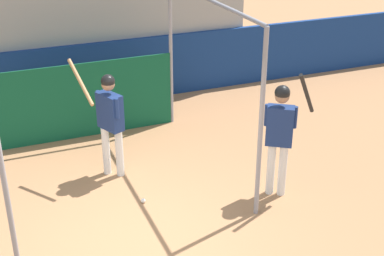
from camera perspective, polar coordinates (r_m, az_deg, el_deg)
The scene contains 7 objects.
ground_plane at distance 7.74m, azimuth -6.08°, elevation -11.99°, with size 60.00×60.00×0.00m, color #A8754C.
outfield_wall at distance 11.98m, azimuth -13.48°, elevation 5.15°, with size 24.00×0.12×1.43m.
bleacher_section at distance 13.67m, azimuth -15.45°, elevation 11.90°, with size 8.70×4.00×3.51m.
batting_cage at distance 9.81m, azimuth -10.61°, elevation 4.48°, with size 3.57×3.77×2.93m.
player_batter at distance 8.91m, azimuth -8.80°, elevation 1.35°, with size 0.73×0.81×2.00m.
player_waiting at distance 8.33m, azimuth 9.40°, elevation -0.19°, with size 0.77×0.58×2.15m.
baseball at distance 8.54m, azimuth -5.22°, elevation -7.73°, with size 0.07×0.07×0.07m.
Camera 1 is at (-1.59, -5.99, 4.63)m, focal length 50.00 mm.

